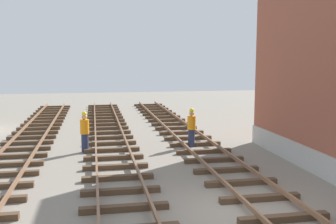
{
  "coord_description": "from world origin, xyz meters",
  "views": [
    {
      "loc": [
        -3.78,
        -9.86,
        4.22
      ],
      "look_at": [
        -0.2,
        9.11,
        1.6
      ],
      "focal_mm": 42.27,
      "sensor_mm": 36.0,
      "label": 1
    }
  ],
  "objects": [
    {
      "name": "ground_plane",
      "position": [
        0.0,
        0.0,
        0.0
      ],
      "size": [
        80.0,
        80.0,
        0.0
      ],
      "primitive_type": "plane",
      "color": "gray"
    },
    {
      "name": "track_near_building",
      "position": [
        1.01,
        0.0,
        0.13
      ],
      "size": [
        2.5,
        51.76,
        0.32
      ],
      "color": "#4C3826",
      "rests_on": "ground"
    },
    {
      "name": "track_centre",
      "position": [
        -3.02,
        0.0,
        0.13
      ],
      "size": [
        2.5,
        51.76,
        0.32
      ],
      "color": "#4C3826",
      "rests_on": "ground"
    },
    {
      "name": "track_worker_foreground",
      "position": [
        0.8,
        8.29,
        0.93
      ],
      "size": [
        0.4,
        0.4,
        1.87
      ],
      "color": "#262D4C",
      "rests_on": "ground"
    },
    {
      "name": "track_worker_distant",
      "position": [
        -4.22,
        8.08,
        0.93
      ],
      "size": [
        0.4,
        0.4,
        1.87
      ],
      "color": "#262D4C",
      "rests_on": "ground"
    }
  ]
}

